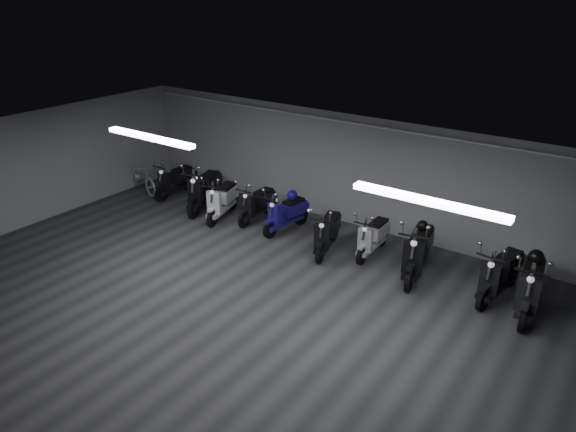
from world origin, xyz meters
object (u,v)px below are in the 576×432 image
Objects in this scene: scooter_3 at (257,199)px; helmet_3 at (423,226)px; scooter_5 at (327,227)px; helmet_1 at (292,195)px; scooter_9 at (531,278)px; scooter_1 at (204,184)px; scooter_8 at (502,267)px; scooter_6 at (373,231)px; bicycle at (141,174)px; scooter_2 at (222,194)px; scooter_4 at (286,208)px; scooter_0 at (175,175)px; helmet_0 at (536,257)px; scooter_7 at (419,244)px.

scooter_3 is 6.97× the size of helmet_3.
scooter_5 is 6.59× the size of helmet_1.
scooter_9 is at bearing -8.89° from helmet_3.
scooter_3 is at bearing -8.62° from scooter_1.
scooter_8 is at bearing -11.77° from scooter_5.
scooter_6 is 7.34m from bicycle.
helmet_1 is (-5.11, 0.33, 0.20)m from scooter_8.
scooter_3 is at bearing 9.73° from scooter_2.
scooter_1 is 0.81m from scooter_2.
scooter_6 is at bearing 11.10° from scooter_5.
scooter_2 is at bearing -162.53° from scooter_4.
helmet_0 is at bearing -0.14° from scooter_0.
scooter_9 reaches higher than scooter_3.
helmet_3 is (2.05, 0.42, 0.41)m from scooter_5.
scooter_9 is 2.32m from helmet_3.
scooter_1 is 1.65m from scooter_3.
scooter_4 is 0.82× the size of scooter_7.
scooter_5 reaches higher than scooter_4.
scooter_0 reaches higher than scooter_4.
scooter_4 reaches higher than helmet_3.
scooter_3 is 4.49m from scooter_7.
scooter_9 is 5.72m from helmet_1.
scooter_8 is (5.14, -0.10, 0.08)m from scooter_4.
scooter_7 is 2.21m from helmet_0.
scooter_9 reaches higher than scooter_6.
helmet_3 reaches higher than bicycle.
helmet_0 is at bearing -2.27° from helmet_3.
scooter_8 is 1.11× the size of bicycle.
scooter_3 reaches higher than helmet_3.
scooter_3 is 3.29m from scooter_6.
scooter_6 is at bearing 154.05° from scooter_7.
scooter_9 is (4.32, 0.06, 0.09)m from scooter_5.
scooter_1 is 8.40× the size of helmet_3.
scooter_5 is 7.31× the size of helmet_3.
bicycle is (-10.16, -0.11, -0.15)m from scooter_8.
bicycle is at bearing 172.54° from scooter_9.
scooter_9 is 7.52× the size of helmet_1.
scooter_7 is (2.10, 0.15, 0.11)m from scooter_5.
helmet_3 is at bearing -3.92° from scooter_6.
scooter_0 is 9.08m from scooter_8.
scooter_8 is (6.96, 0.19, 0.03)m from scooter_2.
scooter_2 is 0.95× the size of scooter_8.
helmet_0 is at bearing -2.59° from helmet_1.
scooter_2 is 0.91× the size of scooter_9.
scooter_0 is 2.96m from scooter_3.
scooter_1 is at bearing 160.94° from scooter_5.
helmet_0 is (4.29, 0.33, 0.40)m from scooter_5.
scooter_9 is at bearing -14.86° from scooter_5.
scooter_1 is 1.11× the size of scooter_2.
scooter_7 is at bearing -16.66° from scooter_6.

